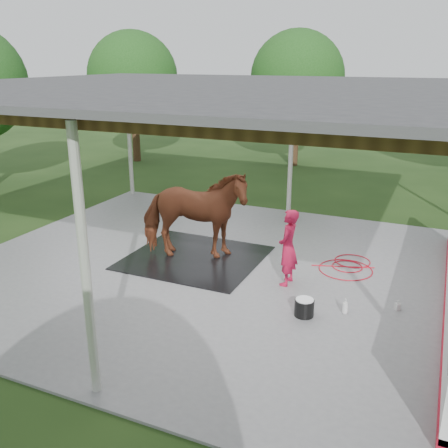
% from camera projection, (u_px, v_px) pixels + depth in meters
% --- Properties ---
extents(ground, '(100.00, 100.00, 0.00)m').
position_uv_depth(ground, '(227.00, 272.00, 11.30)').
color(ground, '#1E3814').
extents(concrete_slab, '(12.00, 10.00, 0.05)m').
position_uv_depth(concrete_slab, '(227.00, 271.00, 11.29)').
color(concrete_slab, slate).
rests_on(concrete_slab, ground).
extents(pavilion_structure, '(12.60, 10.60, 4.05)m').
position_uv_depth(pavilion_structure, '(227.00, 91.00, 10.04)').
color(pavilion_structure, beige).
rests_on(pavilion_structure, ground).
extents(tree_belt, '(28.00, 28.00, 5.80)m').
position_uv_depth(tree_belt, '(257.00, 98.00, 10.76)').
color(tree_belt, '#382314').
rests_on(tree_belt, ground).
extents(rubber_mat, '(3.07, 2.88, 0.02)m').
position_uv_depth(rubber_mat, '(195.00, 258.00, 11.94)').
color(rubber_mat, black).
rests_on(rubber_mat, concrete_slab).
extents(horse, '(2.76, 1.93, 2.13)m').
position_uv_depth(horse, '(194.00, 215.00, 11.60)').
color(horse, brown).
rests_on(horse, rubber_mat).
extents(handler, '(0.39, 0.60, 1.64)m').
position_uv_depth(handler, '(288.00, 248.00, 10.34)').
color(handler, '#AE1236').
rests_on(handler, concrete_slab).
extents(wash_bucket, '(0.36, 0.36, 0.34)m').
position_uv_depth(wash_bucket, '(304.00, 307.00, 9.23)').
color(wash_bucket, black).
rests_on(wash_bucket, concrete_slab).
extents(soap_bottle_a, '(0.15, 0.15, 0.30)m').
position_uv_depth(soap_bottle_a, '(345.00, 306.00, 9.33)').
color(soap_bottle_a, silver).
rests_on(soap_bottle_a, concrete_slab).
extents(soap_bottle_b, '(0.13, 0.13, 0.21)m').
position_uv_depth(soap_bottle_b, '(398.00, 305.00, 9.46)').
color(soap_bottle_b, '#338CD8').
rests_on(soap_bottle_b, concrete_slab).
extents(hose_coil, '(1.37, 1.59, 0.02)m').
position_uv_depth(hose_coil, '(348.00, 267.00, 11.42)').
color(hose_coil, red).
rests_on(hose_coil, concrete_slab).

